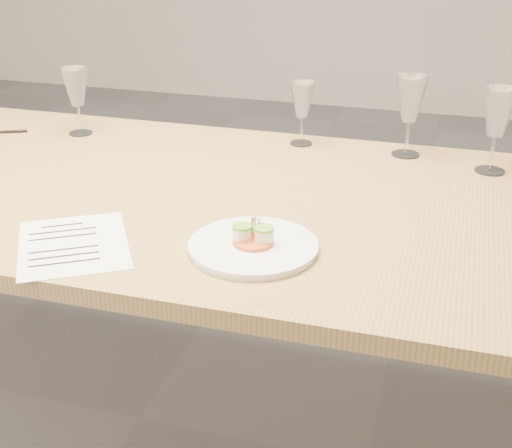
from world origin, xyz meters
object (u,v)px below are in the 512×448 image
(recipe_sheet, at_px, (73,244))
(wine_glass_2, at_px, (410,100))
(dining_table, at_px, (121,206))
(wine_glass_0, at_px, (76,88))
(wine_glass_1, at_px, (302,101))
(wine_glass_3, at_px, (498,114))
(ballpoint_pen, at_px, (6,132))
(dinner_plate, at_px, (253,245))

(recipe_sheet, xyz_separation_m, wine_glass_2, (0.60, 0.75, 0.15))
(dining_table, relative_size, wine_glass_0, 12.18)
(wine_glass_1, height_order, wine_glass_3, wine_glass_3)
(wine_glass_0, xyz_separation_m, wine_glass_3, (1.17, 0.02, 0.02))
(wine_glass_1, bearing_deg, wine_glass_3, -8.58)
(dining_table, bearing_deg, recipe_sheet, -78.79)
(wine_glass_3, bearing_deg, wine_glass_0, -179.21)
(wine_glass_2, bearing_deg, recipe_sheet, -128.61)
(recipe_sheet, xyz_separation_m, ballpoint_pen, (-0.57, 0.61, 0.00))
(dining_table, relative_size, recipe_sheet, 6.87)
(wine_glass_0, height_order, wine_glass_3, wine_glass_3)
(recipe_sheet, xyz_separation_m, wine_glass_1, (0.30, 0.76, 0.12))
(dining_table, relative_size, wine_glass_2, 10.97)
(wine_glass_2, bearing_deg, dinner_plate, -109.45)
(wine_glass_3, bearing_deg, dinner_plate, -127.28)
(dinner_plate, xyz_separation_m, wine_glass_3, (0.46, 0.60, 0.14))
(recipe_sheet, xyz_separation_m, wine_glass_3, (0.82, 0.68, 0.15))
(dinner_plate, relative_size, recipe_sheet, 0.75)
(ballpoint_pen, relative_size, wine_glass_2, 0.54)
(dining_table, xyz_separation_m, dinner_plate, (0.43, -0.27, 0.08))
(dining_table, relative_size, wine_glass_3, 10.98)
(wine_glass_1, relative_size, wine_glass_2, 0.82)
(ballpoint_pen, bearing_deg, wine_glass_2, -16.95)
(ballpoint_pen, xyz_separation_m, wine_glass_1, (0.87, 0.15, 0.12))
(dinner_plate, distance_m, wine_glass_2, 0.73)
(wine_glass_0, bearing_deg, wine_glass_3, 0.79)
(dinner_plate, distance_m, wine_glass_1, 0.69)
(wine_glass_0, distance_m, wine_glass_2, 0.96)
(ballpoint_pen, distance_m, wine_glass_2, 1.19)
(recipe_sheet, bearing_deg, wine_glass_2, 19.81)
(wine_glass_1, relative_size, wine_glass_3, 0.82)
(ballpoint_pen, xyz_separation_m, wine_glass_2, (1.17, 0.14, 0.15))
(wine_glass_0, relative_size, wine_glass_3, 0.90)
(recipe_sheet, bearing_deg, wine_glass_3, 8.16)
(dinner_plate, height_order, ballpoint_pen, dinner_plate)
(dining_table, relative_size, dinner_plate, 9.10)
(ballpoint_pen, height_order, wine_glass_3, wine_glass_3)
(wine_glass_3, bearing_deg, ballpoint_pen, -176.96)
(dining_table, height_order, wine_glass_0, wine_glass_0)
(dining_table, height_order, recipe_sheet, recipe_sheet)
(wine_glass_0, distance_m, wine_glass_1, 0.66)
(dinner_plate, height_order, wine_glass_1, wine_glass_1)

